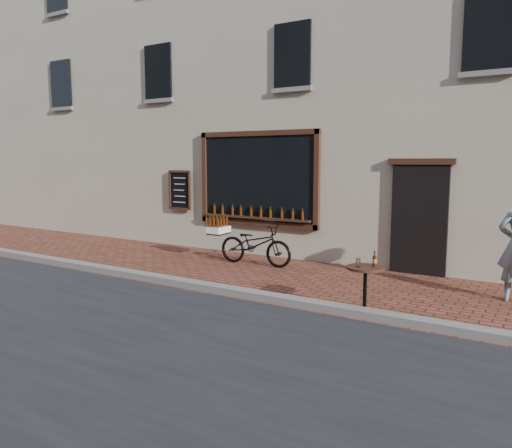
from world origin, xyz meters
The scene contains 5 objects.
ground centered at (0.00, 0.00, 0.00)m, with size 90.00×90.00×0.00m, color #572E1C.
kerb centered at (0.00, 0.20, 0.06)m, with size 90.00×0.25×0.12m, color slate.
shop_building centered at (0.00, 6.50, 5.00)m, with size 28.00×6.20×10.00m.
cargo_bicycle centered at (-1.37, 2.46, 0.47)m, with size 2.08×0.68×0.98m.
bistro_table centered at (1.92, 0.35, 0.52)m, with size 0.56×0.56×0.97m.
Camera 1 is at (4.39, -6.64, 2.29)m, focal length 35.00 mm.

